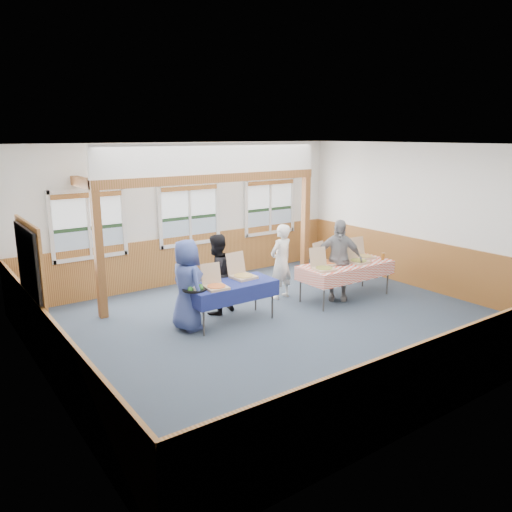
{
  "coord_description": "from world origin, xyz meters",
  "views": [
    {
      "loc": [
        -5.3,
        -6.65,
        3.37
      ],
      "look_at": [
        0.12,
        1.0,
        1.08
      ],
      "focal_mm": 35.0,
      "sensor_mm": 36.0,
      "label": 1
    }
  ],
  "objects_px": {
    "table_left": "(231,286)",
    "table_right": "(346,266)",
    "man_blue": "(187,285)",
    "person_grey": "(338,260)",
    "woman_white": "(281,262)",
    "woman_black": "(216,274)"
  },
  "relations": [
    {
      "from": "woman_black",
      "to": "man_blue",
      "type": "height_order",
      "value": "man_blue"
    },
    {
      "from": "person_grey",
      "to": "woman_white",
      "type": "bearing_deg",
      "value": -176.29
    },
    {
      "from": "woman_white",
      "to": "woman_black",
      "type": "height_order",
      "value": "woman_white"
    },
    {
      "from": "man_blue",
      "to": "table_left",
      "type": "bearing_deg",
      "value": -107.27
    },
    {
      "from": "man_blue",
      "to": "person_grey",
      "type": "bearing_deg",
      "value": -100.7
    },
    {
      "from": "woman_black",
      "to": "person_grey",
      "type": "bearing_deg",
      "value": 150.46
    },
    {
      "from": "table_left",
      "to": "table_right",
      "type": "bearing_deg",
      "value": 18.59
    },
    {
      "from": "woman_white",
      "to": "woman_black",
      "type": "bearing_deg",
      "value": -10.57
    },
    {
      "from": "person_grey",
      "to": "woman_black",
      "type": "bearing_deg",
      "value": -153.88
    },
    {
      "from": "woman_white",
      "to": "person_grey",
      "type": "distance_m",
      "value": 1.18
    },
    {
      "from": "woman_black",
      "to": "man_blue",
      "type": "relative_size",
      "value": 0.95
    },
    {
      "from": "table_left",
      "to": "table_right",
      "type": "distance_m",
      "value": 2.72
    },
    {
      "from": "woman_white",
      "to": "woman_black",
      "type": "relative_size",
      "value": 1.02
    },
    {
      "from": "table_left",
      "to": "table_right",
      "type": "relative_size",
      "value": 0.83
    },
    {
      "from": "table_right",
      "to": "woman_white",
      "type": "distance_m",
      "value": 1.35
    },
    {
      "from": "woman_white",
      "to": "person_grey",
      "type": "relative_size",
      "value": 0.93
    },
    {
      "from": "man_blue",
      "to": "person_grey",
      "type": "distance_m",
      "value": 3.34
    },
    {
      "from": "table_right",
      "to": "woman_black",
      "type": "bearing_deg",
      "value": 175.91
    },
    {
      "from": "table_right",
      "to": "person_grey",
      "type": "height_order",
      "value": "person_grey"
    },
    {
      "from": "table_left",
      "to": "woman_white",
      "type": "bearing_deg",
      "value": 42.93
    },
    {
      "from": "man_blue",
      "to": "woman_black",
      "type": "bearing_deg",
      "value": -68.8
    },
    {
      "from": "table_right",
      "to": "man_blue",
      "type": "xyz_separation_m",
      "value": [
        -3.51,
        0.37,
        0.11
      ]
    }
  ]
}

